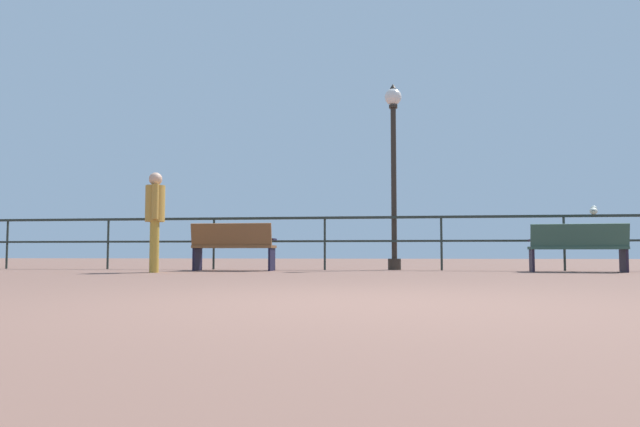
# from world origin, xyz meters

# --- Properties ---
(ground_plane) EXTENTS (60.00, 60.00, 0.00)m
(ground_plane) POSITION_xyz_m (0.00, 0.00, 0.00)
(ground_plane) COLOR brown
(pier_railing) EXTENTS (24.88, 0.05, 1.05)m
(pier_railing) POSITION_xyz_m (0.00, 7.56, 0.78)
(pier_railing) COLOR #242D28
(pier_railing) RESTS_ON ground_plane
(bench_near_left) EXTENTS (1.53, 0.67, 0.88)m
(bench_near_left) POSITION_xyz_m (-2.76, 6.78, 0.49)
(bench_near_left) COLOR brown
(bench_near_left) RESTS_ON ground_plane
(bench_near_right) EXTENTS (1.62, 0.76, 0.84)m
(bench_near_right) POSITION_xyz_m (3.40, 6.78, 0.47)
(bench_near_right) COLOR #2F4C3F
(bench_near_right) RESTS_ON ground_plane
(lamppost_center) EXTENTS (0.34, 0.34, 3.73)m
(lamppost_center) POSITION_xyz_m (0.23, 7.77, 2.27)
(lamppost_center) COLOR #2B231C
(lamppost_center) RESTS_ON ground_plane
(person_by_bench) EXTENTS (0.33, 0.52, 1.72)m
(person_by_bench) POSITION_xyz_m (-3.84, 5.67, 0.98)
(person_by_bench) COLOR #B38930
(person_by_bench) RESTS_ON ground_plane
(seagull_on_rail) EXTENTS (0.21, 0.36, 0.17)m
(seagull_on_rail) POSITION_xyz_m (3.93, 7.58, 1.13)
(seagull_on_rail) COLOR silver
(seagull_on_rail) RESTS_ON pier_railing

